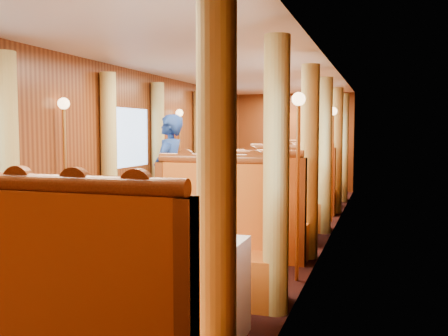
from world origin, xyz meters
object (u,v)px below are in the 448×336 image
at_px(teapot_left, 138,232).
at_px(fruit_plate, 204,244).
at_px(banquette_near_aft, 215,252).
at_px(banquette_far_fwd, 301,191).
at_px(rose_vase_far, 310,161).
at_px(table_near, 170,290).
at_px(banquette_mid_aft, 286,201).
at_px(steward, 169,175).
at_px(teapot_right, 160,235).
at_px(passenger, 282,183).
at_px(table_far, 308,187).
at_px(table_mid, 272,215).
at_px(banquette_far_aft, 315,180).
at_px(rose_vase_mid, 272,176).
at_px(banquette_mid_fwd, 254,224).
at_px(teapot_back, 162,231).
at_px(tea_tray, 148,241).

bearing_deg(teapot_left, fruit_plate, 16.55).
distance_m(banquette_near_aft, banquette_far_fwd, 4.97).
bearing_deg(rose_vase_far, table_near, -90.20).
bearing_deg(banquette_mid_aft, steward, -146.76).
distance_m(teapot_right, passenger, 4.33).
bearing_deg(table_far, rose_vase_far, -52.26).
bearing_deg(banquette_mid_aft, table_near, -90.00).
bearing_deg(banquette_mid_aft, table_mid, -90.00).
relative_size(banquette_far_aft, rose_vase_mid, 3.72).
distance_m(table_far, steward, 3.89).
height_order(rose_vase_mid, passenger, passenger).
xyz_separation_m(teapot_left, fruit_plate, (0.50, 0.02, -0.06)).
height_order(table_far, passenger, passenger).
xyz_separation_m(table_near, passenger, (-0.00, 4.23, 0.37)).
distance_m(banquette_mid_fwd, teapot_left, 2.64).
distance_m(teapot_back, steward, 3.76).
bearing_deg(banquette_mid_fwd, teapot_right, -90.81).
xyz_separation_m(rose_vase_mid, passenger, (0.00, 0.72, -0.19)).
relative_size(rose_vase_far, steward, 0.20).
bearing_deg(banquette_far_aft, banquette_far_fwd, -90.00).
distance_m(banquette_near_aft, rose_vase_far, 5.98).
distance_m(banquette_mid_aft, banquette_far_fwd, 1.47).
distance_m(rose_vase_far, passenger, 2.75).
distance_m(banquette_far_aft, rose_vase_mid, 4.54).
height_order(fruit_plate, rose_vase_far, rose_vase_far).
bearing_deg(teapot_left, steward, 124.98).
distance_m(tea_tray, passenger, 4.32).
height_order(banquette_far_aft, teapot_left, banquette_far_aft).
height_order(banquette_mid_aft, steward, steward).
xyz_separation_m(banquette_far_aft, teapot_left, (-0.20, -8.13, 0.40)).
xyz_separation_m(banquette_mid_aft, rose_vase_mid, (-0.00, -1.01, 0.50)).
distance_m(banquette_mid_fwd, tea_tray, 2.60).
height_order(banquette_near_aft, banquette_mid_aft, same).
height_order(table_near, banquette_near_aft, banquette_near_aft).
height_order(banquette_far_fwd, passenger, banquette_far_fwd).
bearing_deg(banquette_mid_fwd, fruit_plate, -83.27).
distance_m(table_mid, tea_tray, 3.61).
bearing_deg(banquette_mid_fwd, banquette_far_aft, 90.00).
distance_m(banquette_mid_aft, passenger, 0.43).
relative_size(teapot_back, rose_vase_mid, 0.45).
bearing_deg(teapot_left, banquette_far_aft, 102.71).
bearing_deg(teapot_back, table_near, -45.43).
bearing_deg(banquette_near_aft, teapot_back, -94.57).
xyz_separation_m(teapot_back, passenger, (0.08, 4.20, -0.07)).
bearing_deg(banquette_far_aft, tea_tray, -90.94).
bearing_deg(banquette_far_aft, table_mid, -90.00).
distance_m(tea_tray, teapot_left, 0.10).
distance_m(table_mid, steward, 1.66).
relative_size(rose_vase_far, passenger, 0.47).
xyz_separation_m(table_mid, rose_vase_far, (0.02, 3.47, 0.55)).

